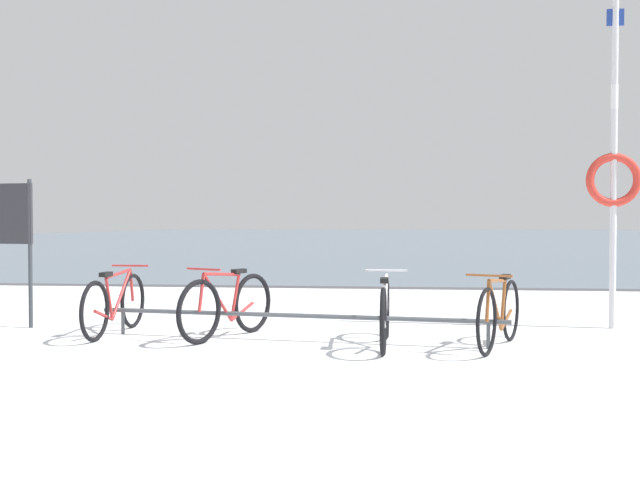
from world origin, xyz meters
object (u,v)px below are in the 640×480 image
bicycle_3 (499,313)px  rescue_post (614,169)px  bicycle_1 (227,306)px  info_sign (13,228)px  bicycle_2 (385,313)px  bicycle_0 (115,304)px

bicycle_3 → rescue_post: (1.59, 1.53, 1.59)m
bicycle_1 → info_sign: 3.03m
bicycle_1 → rescue_post: bearing=14.7°
bicycle_2 → rescue_post: rescue_post is taller
bicycle_0 → info_sign: bearing=164.1°
rescue_post → info_sign: bearing=-175.0°
bicycle_0 → rescue_post: rescue_post is taller
bicycle_2 → info_sign: size_ratio=0.91×
bicycle_2 → rescue_post: 3.55m
bicycle_0 → bicycle_1: bicycle_1 is taller
bicycle_0 → rescue_post: size_ratio=0.42×
bicycle_2 → info_sign: info_sign is taller
bicycle_1 → bicycle_2: size_ratio=0.91×
bicycle_1 → bicycle_2: bicycle_1 is taller
bicycle_0 → rescue_post: (5.91, 1.07, 1.60)m
bicycle_1 → rescue_post: rescue_post is taller
bicycle_1 → bicycle_3: size_ratio=0.97×
bicycle_3 → bicycle_2: bearing=-179.6°
bicycle_1 → bicycle_3: 2.97m
bicycle_3 → rescue_post: size_ratio=0.38×
bicycle_1 → bicycle_0: bearing=174.7°
bicycle_1 → rescue_post: size_ratio=0.37×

